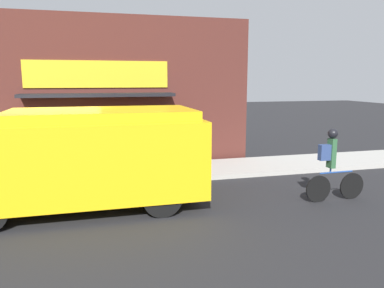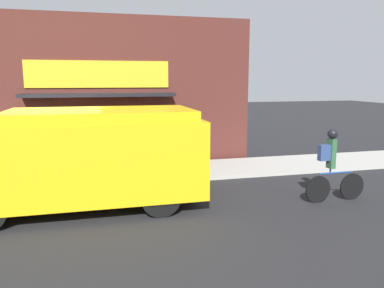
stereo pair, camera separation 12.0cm
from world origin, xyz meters
name	(u,v)px [view 2 (the right image)]	position (x,y,z in m)	size (l,w,h in m)	color
ground_plane	(53,191)	(0.00, 0.00, 0.00)	(70.00, 70.00, 0.00)	#232326
sidewalk	(57,178)	(0.00, 1.04, 0.07)	(28.00, 2.08, 0.13)	#ADAAA3
storefront	(59,93)	(0.06, 2.32, 2.40)	(12.41, 0.95, 4.79)	#4C231E
school_bus	(89,157)	(0.97, -1.45, 1.14)	(5.36, 2.73, 2.17)	yellow
cyclist	(332,165)	(6.37, -2.44, 0.86)	(1.54, 0.23, 1.71)	black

